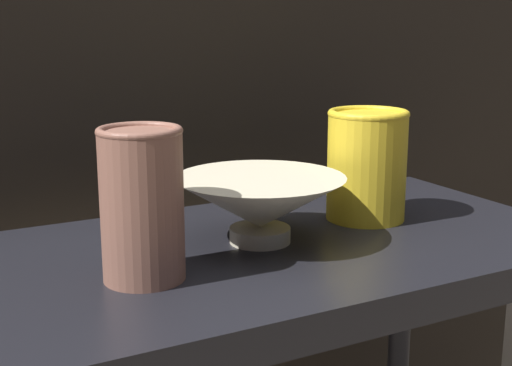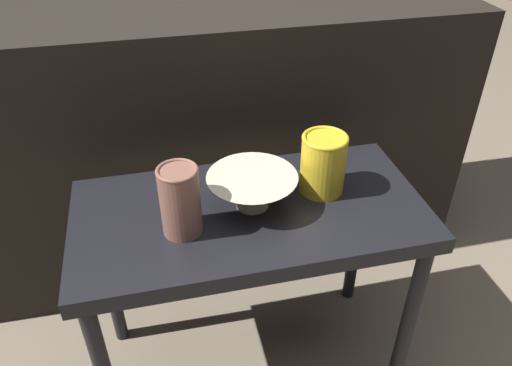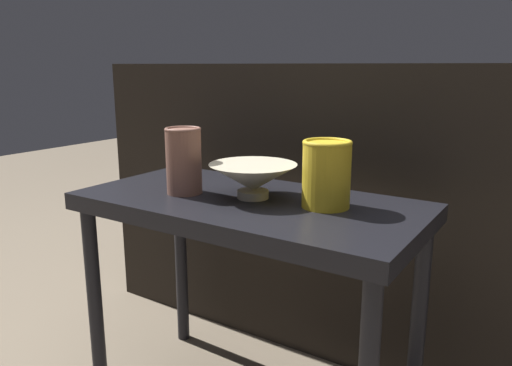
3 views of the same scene
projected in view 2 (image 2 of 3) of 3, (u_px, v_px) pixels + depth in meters
The scene contains 6 objects.
ground_plane at pixel (251, 358), 1.44m from camera, with size 8.00×8.00×0.00m, color #7F705B.
table at pixel (250, 231), 1.16m from camera, with size 0.79×0.40×0.55m.
couch_backdrop at pixel (214, 137), 1.63m from camera, with size 1.53×0.50×0.85m.
bowl at pixel (252, 188), 1.10m from camera, with size 0.20×0.20×0.08m.
vase_textured_left at pixel (180, 200), 1.01m from camera, with size 0.09×0.09×0.16m.
vase_colorful_right at pixel (323, 163), 1.14m from camera, with size 0.11×0.11×0.14m.
Camera 2 is at (-0.19, -0.86, 1.25)m, focal length 35.00 mm.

